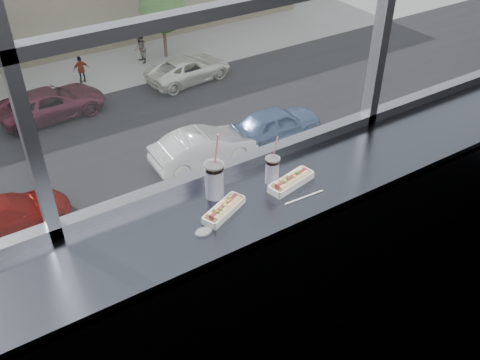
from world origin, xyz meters
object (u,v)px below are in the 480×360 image
hotdog_tray_right (291,181)px  car_near_e (276,118)px  soda_cup_left (214,179)px  car_far_b (51,99)px  wrapper (204,231)px  tree_right (162,9)px  car_far_c (188,65)px  car_near_d (203,142)px  loose_straw (304,197)px  soda_cup_right (272,169)px  pedestrian_c (81,67)px  pedestrian_d (141,46)px  hotdog_tray_left (224,209)px  car_near_c (5,210)px

hotdog_tray_right → car_near_e: (12.21, 16.28, -11.01)m
soda_cup_left → car_far_b: size_ratio=0.06×
hotdog_tray_right → wrapper: bearing=177.1°
tree_right → car_far_c: bearing=-96.7°
car_near_d → loose_straw: bearing=156.0°
loose_straw → car_near_e: size_ratio=0.04×
wrapper → tree_right: size_ratio=0.02×
soda_cup_right → car_far_c: soda_cup_right is taller
car_far_b → car_near_d: (4.48, -8.00, 0.05)m
soda_cup_right → car_far_c: (11.78, 24.21, -11.18)m
wrapper → pedestrian_c: 30.52m
soda_cup_left → car_far_c: soda_cup_left is taller
loose_straw → car_far_b: bearing=84.4°
pedestrian_d → hotdog_tray_left: bearing=-21.1°
soda_cup_left → car_far_b: (4.08, 24.15, -11.13)m
hotdog_tray_right → car_near_c: size_ratio=0.05×
car_far_c → car_near_d: bearing=149.9°
hotdog_tray_left → hotdog_tray_right: bearing=-22.5°
car_near_e → car_far_c: bearing=3.8°
soda_cup_left → pedestrian_c: 30.31m
car_near_d → car_near_c: 8.65m
soda_cup_right → car_near_d: bearing=63.0°
car_near_d → car_near_c: car_near_d is taller
wrapper → car_near_e: size_ratio=0.01×
soda_cup_right → car_near_e: bearing=52.8°
pedestrian_c → car_near_e: bearing=117.6°
soda_cup_left → wrapper: soda_cup_left is taller
car_far_b → hotdog_tray_left: bearing=167.4°
soda_cup_right → pedestrian_d: size_ratio=0.13×
car_near_c → car_near_d: bearing=-91.8°
soda_cup_left → pedestrian_d: soda_cup_left is taller
car_near_c → pedestrian_d: size_ratio=2.55×
soda_cup_right → wrapper: size_ratio=3.14×
wrapper → car_near_d: (8.75, 16.37, -10.99)m
soda_cup_right → car_far_b: bearing=81.2°
loose_straw → car_far_b: 27.04m
car_far_b → wrapper: bearing=167.1°
wrapper → pedestrian_d: size_ratio=0.04×
car_near_c → car_far_c: 14.58m
hotdog_tray_left → hotdog_tray_right: hotdog_tray_right is taller
wrapper → car_near_e: wrapper is taller
pedestrian_d → car_near_c: bearing=-42.5°
soda_cup_left → car_far_c: size_ratio=0.07×
hotdog_tray_left → hotdog_tray_right: 0.42m
car_near_d → pedestrian_c: size_ratio=3.33×
car_near_d → soda_cup_right: bearing=155.5°
pedestrian_d → soda_cup_left: bearing=-21.1°
loose_straw → car_near_c: size_ratio=0.04×
soda_cup_right → car_near_c: 19.70m
pedestrian_d → soda_cup_right: bearing=-20.5°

